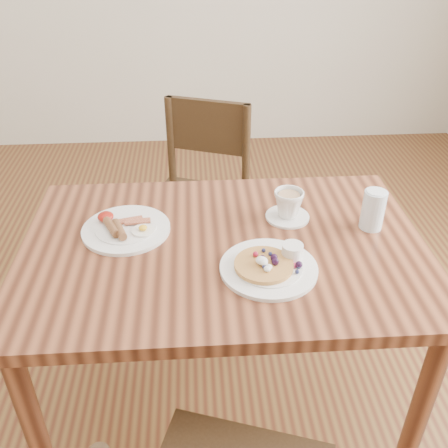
# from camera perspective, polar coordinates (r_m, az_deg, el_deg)

# --- Properties ---
(ground) EXTENTS (5.00, 5.00, 0.00)m
(ground) POSITION_cam_1_polar(r_m,az_deg,el_deg) (2.01, 0.00, -20.00)
(ground) COLOR #552A18
(ground) RESTS_ON ground
(dining_table) EXTENTS (1.20, 0.80, 0.75)m
(dining_table) POSITION_cam_1_polar(r_m,az_deg,el_deg) (1.54, 0.00, -5.28)
(dining_table) COLOR brown
(dining_table) RESTS_ON ground
(chair_far) EXTENTS (0.54, 0.54, 0.88)m
(chair_far) POSITION_cam_1_polar(r_m,az_deg,el_deg) (2.26, -2.77, 3.57)
(chair_far) COLOR #352313
(chair_far) RESTS_ON ground
(pancake_plate) EXTENTS (0.27, 0.27, 0.06)m
(pancake_plate) POSITION_cam_1_polar(r_m,az_deg,el_deg) (1.38, 5.29, -4.70)
(pancake_plate) COLOR white
(pancake_plate) RESTS_ON dining_table
(breakfast_plate) EXTENTS (0.27, 0.27, 0.04)m
(breakfast_plate) POSITION_cam_1_polar(r_m,az_deg,el_deg) (1.56, -11.29, -0.46)
(breakfast_plate) COLOR white
(breakfast_plate) RESTS_ON dining_table
(teacup_saucer) EXTENTS (0.14, 0.14, 0.10)m
(teacup_saucer) POSITION_cam_1_polar(r_m,az_deg,el_deg) (1.59, 7.35, 2.09)
(teacup_saucer) COLOR white
(teacup_saucer) RESTS_ON dining_table
(water_glass) EXTENTS (0.07, 0.07, 0.13)m
(water_glass) POSITION_cam_1_polar(r_m,az_deg,el_deg) (1.59, 16.67, 1.56)
(water_glass) COLOR silver
(water_glass) RESTS_ON dining_table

